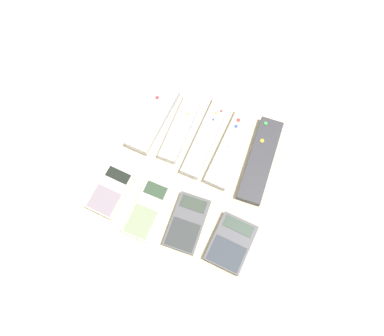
% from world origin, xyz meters
% --- Properties ---
extents(ground_plane, '(3.00, 3.00, 0.00)m').
position_xyz_m(ground_plane, '(0.00, 0.00, 0.00)').
color(ground_plane, beige).
extents(remote_0, '(0.06, 0.18, 0.02)m').
position_xyz_m(remote_0, '(-0.14, 0.12, 0.01)').
color(remote_0, '#B7B7BC').
rests_on(remote_0, ground_plane).
extents(remote_1, '(0.05, 0.18, 0.02)m').
position_xyz_m(remote_1, '(-0.07, 0.12, 0.01)').
color(remote_1, '#B7B7BC').
rests_on(remote_1, ground_plane).
extents(remote_2, '(0.04, 0.21, 0.02)m').
position_xyz_m(remote_2, '(-0.00, 0.13, 0.01)').
color(remote_2, '#B7B7BC').
rests_on(remote_2, ground_plane).
extents(remote_3, '(0.06, 0.20, 0.02)m').
position_xyz_m(remote_3, '(0.06, 0.12, 0.01)').
color(remote_3, '#B7B7BC').
rests_on(remote_3, ground_plane).
extents(remote_4, '(0.07, 0.21, 0.02)m').
position_xyz_m(remote_4, '(0.14, 0.12, 0.01)').
color(remote_4, '#333338').
rests_on(remote_4, ground_plane).
extents(calculator_0, '(0.07, 0.12, 0.02)m').
position_xyz_m(calculator_0, '(-0.15, -0.08, 0.01)').
color(calculator_0, beige).
rests_on(calculator_0, ground_plane).
extents(calculator_1, '(0.06, 0.14, 0.01)m').
position_xyz_m(calculator_1, '(-0.06, -0.09, 0.01)').
color(calculator_1, beige).
rests_on(calculator_1, ground_plane).
extents(calculator_2, '(0.08, 0.13, 0.02)m').
position_xyz_m(calculator_2, '(0.04, -0.08, 0.01)').
color(calculator_2, '#4C4C51').
rests_on(calculator_2, ground_plane).
extents(calculator_3, '(0.09, 0.12, 0.02)m').
position_xyz_m(calculator_3, '(0.14, -0.09, 0.01)').
color(calculator_3, '#4C4C51').
rests_on(calculator_3, ground_plane).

